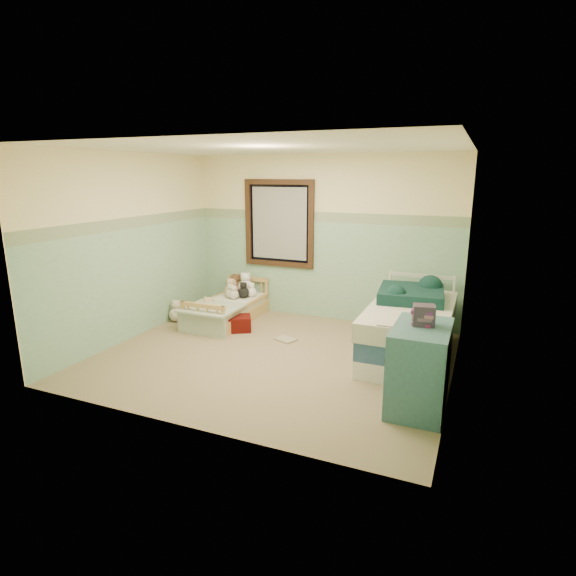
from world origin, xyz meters
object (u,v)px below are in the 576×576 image
at_px(toddler_bed_frame, 228,315).
at_px(plush_floor_cream, 177,314).
at_px(dresser, 419,368).
at_px(twin_bed_frame, 408,348).
at_px(red_pillow, 239,323).
at_px(floor_book, 286,339).
at_px(plush_floor_tan, 209,314).

relative_size(toddler_bed_frame, plush_floor_cream, 6.28).
xyz_separation_m(toddler_bed_frame, dresser, (3.08, -1.66, 0.32)).
bearing_deg(twin_bed_frame, red_pillow, 178.84).
bearing_deg(floor_book, plush_floor_cream, -161.82).
relative_size(plush_floor_tan, floor_book, 1.02).
distance_m(dresser, floor_book, 2.29).
bearing_deg(twin_bed_frame, dresser, -77.40).
xyz_separation_m(toddler_bed_frame, twin_bed_frame, (2.80, -0.40, 0.02)).
distance_m(twin_bed_frame, red_pillow, 2.42).
bearing_deg(twin_bed_frame, floor_book, -177.86).
bearing_deg(twin_bed_frame, plush_floor_cream, 179.21).
xyz_separation_m(twin_bed_frame, dresser, (0.28, -1.26, 0.30)).
xyz_separation_m(toddler_bed_frame, floor_book, (1.17, -0.46, -0.08)).
distance_m(dresser, red_pillow, 3.02).
xyz_separation_m(twin_bed_frame, red_pillow, (-2.42, 0.05, -0.00)).
xyz_separation_m(plush_floor_cream, twin_bed_frame, (3.50, -0.05, -0.00)).
bearing_deg(dresser, plush_floor_tan, 155.84).
bearing_deg(red_pillow, plush_floor_cream, -179.97).
relative_size(dresser, floor_book, 3.15).
bearing_deg(toddler_bed_frame, dresser, -28.34).
distance_m(toddler_bed_frame, plush_floor_cream, 0.78).
distance_m(toddler_bed_frame, floor_book, 1.26).
bearing_deg(dresser, plush_floor_cream, 160.89).
xyz_separation_m(plush_floor_cream, red_pillow, (1.08, 0.00, -0.01)).
relative_size(twin_bed_frame, floor_book, 7.03).
height_order(plush_floor_cream, twin_bed_frame, plush_floor_cream).
xyz_separation_m(dresser, floor_book, (-1.91, 1.20, -0.40)).
bearing_deg(red_pillow, plush_floor_tan, 164.21).
height_order(red_pillow, floor_book, red_pillow).
height_order(plush_floor_tan, red_pillow, plush_floor_tan).
bearing_deg(floor_book, dresser, -10.64).
height_order(toddler_bed_frame, dresser, dresser).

